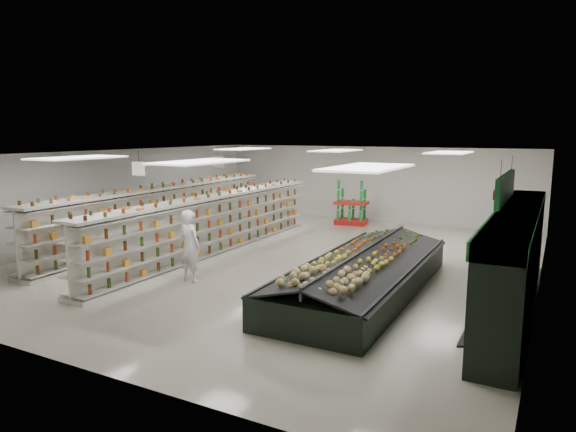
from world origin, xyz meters
The scene contains 16 objects.
floor centered at (0.00, 0.00, 0.00)m, with size 16.00×16.00×0.00m, color beige.
ceiling centered at (0.00, 0.00, 3.20)m, with size 14.00×16.00×0.02m, color white.
wall_back centered at (0.00, 8.00, 1.60)m, with size 14.00×0.02×3.20m, color silver.
wall_front centered at (0.00, -8.00, 1.60)m, with size 14.00×0.02×3.20m, color silver.
wall_left centered at (-7.00, 0.00, 1.60)m, with size 0.02×16.00×3.20m, color silver.
wall_right centered at (7.00, 0.00, 1.60)m, with size 0.02×16.00×3.20m, color silver.
produce_wall_case centered at (6.53, -1.50, 1.24)m, with size 0.93×8.00×2.20m.
aisle_sign_near centered at (-3.80, -2.00, 2.75)m, with size 0.52×0.06×0.75m.
aisle_sign_far centered at (-3.80, 2.00, 2.75)m, with size 0.52×0.06×0.75m.
hortifruti_banner centered at (6.25, -1.50, 2.65)m, with size 0.12×3.20×0.95m.
gondola_left centered at (-4.88, 0.22, 0.90)m, with size 1.15×11.37×1.97m.
gondola_center centered at (-2.22, -0.50, 0.87)m, with size 0.83×10.89×1.89m.
produce_island centered at (3.25, -1.94, 0.48)m, with size 2.64×7.09×1.05m.
soda_endcap centered at (-0.34, 6.58, 0.83)m, with size 1.44×1.07×1.71m.
shopper_main centered at (-1.00, -3.22, 0.94)m, with size 0.69×0.45×1.88m, color silver.
shopper_background centered at (-3.67, 3.87, 0.87)m, with size 0.84×0.52×1.73m, color tan.
Camera 1 is at (7.27, -13.38, 3.83)m, focal length 32.00 mm.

